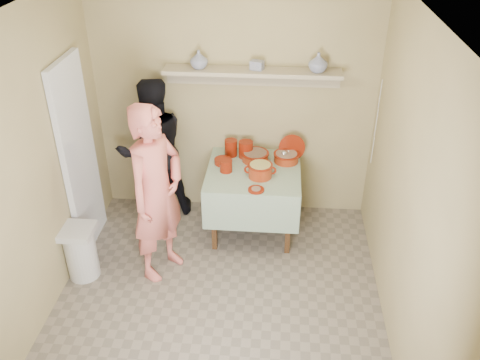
# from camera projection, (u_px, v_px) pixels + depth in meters

# --- Properties ---
(ground) EXTENTS (3.50, 3.50, 0.00)m
(ground) POSITION_uv_depth(u_px,v_px,m) (217.00, 311.00, 4.61)
(ground) COLOR #74695B
(ground) RESTS_ON ground
(tile_panel) EXTENTS (0.06, 0.70, 2.00)m
(tile_panel) POSITION_uv_depth(u_px,v_px,m) (79.00, 158.00, 5.00)
(tile_panel) COLOR silver
(tile_panel) RESTS_ON ground
(plate_stack_a) EXTENTS (0.14, 0.14, 0.18)m
(plate_stack_a) POSITION_uv_depth(u_px,v_px,m) (231.00, 148.00, 5.51)
(plate_stack_a) COLOR #660F01
(plate_stack_a) RESTS_ON serving_table
(plate_stack_b) EXTENTS (0.15, 0.15, 0.18)m
(plate_stack_b) POSITION_uv_depth(u_px,v_px,m) (246.00, 149.00, 5.48)
(plate_stack_b) COLOR #660F01
(plate_stack_b) RESTS_ON serving_table
(bowl_stack) EXTENTS (0.13, 0.13, 0.13)m
(bowl_stack) POSITION_uv_depth(u_px,v_px,m) (226.00, 166.00, 5.22)
(bowl_stack) COLOR #660F01
(bowl_stack) RESTS_ON serving_table
(empty_bowl) EXTENTS (0.18, 0.18, 0.05)m
(empty_bowl) POSITION_uv_depth(u_px,v_px,m) (223.00, 161.00, 5.39)
(empty_bowl) COLOR #660F01
(empty_bowl) RESTS_ON serving_table
(propped_lid) EXTENTS (0.29, 0.11, 0.28)m
(propped_lid) POSITION_uv_depth(u_px,v_px,m) (292.00, 147.00, 5.45)
(propped_lid) COLOR #660F01
(propped_lid) RESTS_ON serving_table
(vase_right) EXTENTS (0.24, 0.24, 0.20)m
(vase_right) POSITION_uv_depth(u_px,v_px,m) (318.00, 62.00, 4.97)
(vase_right) COLOR navy
(vase_right) RESTS_ON wall_shelf
(vase_left) EXTENTS (0.25, 0.25, 0.19)m
(vase_left) POSITION_uv_depth(u_px,v_px,m) (199.00, 59.00, 5.07)
(vase_left) COLOR navy
(vase_left) RESTS_ON wall_shelf
(ceramic_box) EXTENTS (0.15, 0.12, 0.09)m
(ceramic_box) POSITION_uv_depth(u_px,v_px,m) (257.00, 65.00, 5.06)
(ceramic_box) COLOR navy
(ceramic_box) RESTS_ON wall_shelf
(person_cook) EXTENTS (0.68, 0.77, 1.77)m
(person_cook) POSITION_uv_depth(u_px,v_px,m) (157.00, 194.00, 4.66)
(person_cook) COLOR #D4645B
(person_cook) RESTS_ON ground
(person_helper) EXTENTS (0.99, 0.92, 1.63)m
(person_helper) POSITION_uv_depth(u_px,v_px,m) (153.00, 150.00, 5.54)
(person_helper) COLOR black
(person_helper) RESTS_ON ground
(room_shell) EXTENTS (3.04, 3.54, 2.62)m
(room_shell) POSITION_uv_depth(u_px,v_px,m) (212.00, 155.00, 3.77)
(room_shell) COLOR tan
(room_shell) RESTS_ON ground
(serving_table) EXTENTS (0.97, 0.97, 0.76)m
(serving_table) POSITION_uv_depth(u_px,v_px,m) (254.00, 179.00, 5.35)
(serving_table) COLOR #4C2D16
(serving_table) RESTS_ON ground
(cazuela_meat_a) EXTENTS (0.30, 0.30, 0.10)m
(cazuela_meat_a) POSITION_uv_depth(u_px,v_px,m) (255.00, 156.00, 5.42)
(cazuela_meat_a) COLOR maroon
(cazuela_meat_a) RESTS_ON serving_table
(cazuela_meat_b) EXTENTS (0.28, 0.28, 0.10)m
(cazuela_meat_b) POSITION_uv_depth(u_px,v_px,m) (286.00, 157.00, 5.41)
(cazuela_meat_b) COLOR maroon
(cazuela_meat_b) RESTS_ON serving_table
(ladle) EXTENTS (0.08, 0.26, 0.19)m
(ladle) POSITION_uv_depth(u_px,v_px,m) (284.00, 153.00, 5.36)
(ladle) COLOR silver
(ladle) RESTS_ON cazuela_meat_b
(cazuela_rice) EXTENTS (0.33, 0.25, 0.14)m
(cazuela_rice) POSITION_uv_depth(u_px,v_px,m) (260.00, 169.00, 5.12)
(cazuela_rice) COLOR maroon
(cazuela_rice) RESTS_ON serving_table
(front_plate) EXTENTS (0.16, 0.16, 0.03)m
(front_plate) POSITION_uv_depth(u_px,v_px,m) (256.00, 190.00, 4.93)
(front_plate) COLOR #660F01
(front_plate) RESTS_ON serving_table
(wall_shelf) EXTENTS (1.80, 0.25, 0.21)m
(wall_shelf) POSITION_uv_depth(u_px,v_px,m) (252.00, 73.00, 5.13)
(wall_shelf) COLOR tan
(wall_shelf) RESTS_ON room_shell
(trash_bin) EXTENTS (0.32, 0.32, 0.56)m
(trash_bin) POSITION_uv_depth(u_px,v_px,m) (81.00, 252.00, 4.89)
(trash_bin) COLOR silver
(trash_bin) RESTS_ON ground
(electrical_cord) EXTENTS (0.01, 0.05, 0.90)m
(electrical_cord) POSITION_uv_depth(u_px,v_px,m) (376.00, 123.00, 5.12)
(electrical_cord) COLOR silver
(electrical_cord) RESTS_ON wall_shelf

